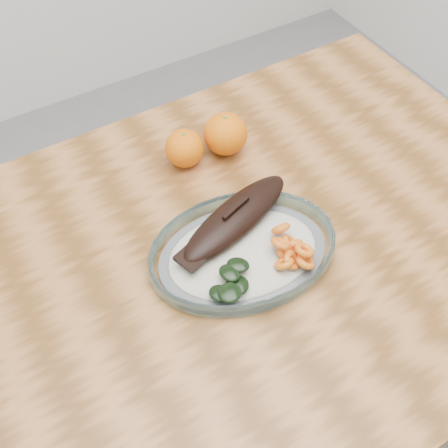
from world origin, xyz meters
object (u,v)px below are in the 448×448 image
object	(u,v)px
dining_table	(228,289)
plated_meal	(243,248)
orange_right	(225,134)
orange_left	(185,148)

from	to	relation	value
dining_table	plated_meal	distance (m)	0.12
plated_meal	orange_right	world-z (taller)	orange_right
dining_table	orange_right	world-z (taller)	orange_right
orange_left	orange_right	bearing A→B (deg)	-6.31
orange_left	orange_right	distance (m)	0.08
plated_meal	orange_right	distance (m)	0.25
orange_left	orange_right	world-z (taller)	orange_right
plated_meal	orange_right	size ratio (longest dim) A/B	7.81
plated_meal	orange_left	bearing A→B (deg)	95.31
dining_table	orange_left	xyz separation A→B (m)	(0.04, 0.23, 0.14)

